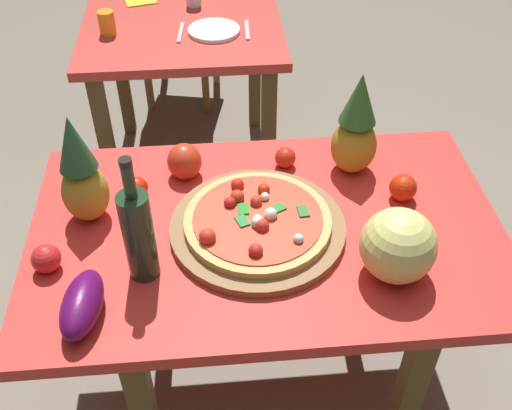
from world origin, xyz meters
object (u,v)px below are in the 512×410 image
Objects in this scene: display_table at (266,251)px; dining_chair at (175,25)px; bell_pepper at (184,161)px; tomato_by_bottle at (285,158)px; pizza_board at (258,228)px; napkin_folded at (140,0)px; melon at (398,246)px; dinner_plate at (214,30)px; eggplant at (82,304)px; knife_utensil at (247,30)px; tomato_near_board at (46,259)px; tomato_beside_pepper at (137,187)px; pineapple_left at (81,175)px; background_table at (184,51)px; pineapple_right at (356,129)px; wine_bottle at (138,234)px; pizza at (256,220)px; tomato_at_corner at (403,188)px; drinking_glass_juice at (107,23)px; fork_utensil at (181,33)px.

dining_chair is at bearing 98.84° from display_table.
tomato_by_bottle is (0.30, 0.02, -0.02)m from bell_pepper.
pizza_board reaches higher than napkin_folded.
melon reaches higher than dinner_plate.
knife_utensil is (0.50, 1.46, -0.04)m from eggplant.
tomato_near_board is 0.34m from tomato_beside_pepper.
knife_utensil is at bearing 64.79° from pineapple_left.
bell_pepper is 1.51× the size of tomato_near_board.
dinner_plate is (-0.07, 1.21, -0.00)m from pizza_board.
pineapple_right is (0.52, -1.06, 0.27)m from background_table.
pineapple_left is at bearing 96.23° from dining_chair.
wine_bottle is 0.40m from bell_pepper.
knife_utensil is (0.36, 1.33, -0.13)m from wine_bottle.
pizza is at bearing 109.91° from dining_chair.
display_table is 0.43m from tomato_at_corner.
tomato_by_bottle reaches higher than tomato_beside_pepper.
pizza_board is at bearing -6.62° from pizza.
pineapple_left is 1.14m from drinking_glass_juice.
pineapple_right is 3.35× the size of drinking_glass_juice.
pineapple_right is 2.32× the size of napkin_folded.
melon is at bearing -32.82° from display_table.
background_table is at bearing 144.71° from dinner_plate.
pizza_board is 0.38m from melon.
pineapple_left reaches higher than napkin_folded.
bell_pepper is at bearing -71.78° from drinking_glass_juice.
tomato_by_bottle is (0.38, -1.66, 0.33)m from dining_chair.
pizza reaches higher than tomato_beside_pepper.
background_table is 6.17× the size of napkin_folded.
tomato_beside_pepper is (-0.33, 0.18, 0.02)m from pizza_board.
drinking_glass_juice is at bearing -179.57° from fork_utensil.
eggplant reaches higher than knife_utensil.
pizza is 0.37m from tomato_beside_pepper.
tomato_near_board is at bearing 172.36° from wine_bottle.
background_table is at bearing 107.53° from dining_chair.
tomato_near_board is 1.66m from napkin_folded.
dining_chair is 2.62× the size of pineapple_right.
tomato_at_corner is at bearing 11.77° from display_table.
wine_bottle is 0.63m from melon.
background_table is at bearing 93.70° from fork_utensil.
background_table is 1.21m from pineapple_right.
napkin_folded reaches higher than display_table.
eggplant is 3.28× the size of tomato_beside_pepper.
drinking_glass_juice reaches higher than display_table.
background_table is 0.34m from napkin_folded.
dining_chair is 2.23m from melon.
eggplant is at bearing -103.66° from dinner_plate.
pizza is 1.22× the size of pineapple_right.
drinking_glass_juice reaches higher than tomato_by_bottle.
drinking_glass_juice is at bearing 93.33° from eggplant.
bell_pepper reaches higher than display_table.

